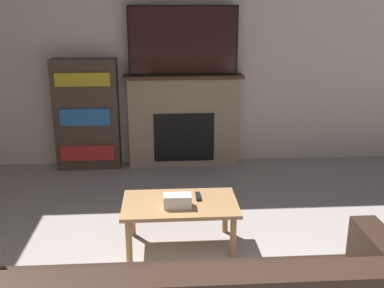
# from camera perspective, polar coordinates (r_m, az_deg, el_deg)

# --- Properties ---
(wall_back) EXTENTS (6.48, 0.06, 2.70)m
(wall_back) POSITION_cam_1_polar(r_m,az_deg,el_deg) (5.59, -0.27, 11.16)
(wall_back) COLOR beige
(wall_back) RESTS_ON ground_plane
(fireplace) EXTENTS (1.45, 0.28, 1.14)m
(fireplace) POSITION_cam_1_polar(r_m,az_deg,el_deg) (5.58, -1.08, 3.04)
(fireplace) COLOR tan
(fireplace) RESTS_ON ground_plane
(tv) EXTENTS (1.30, 0.03, 0.81)m
(tv) POSITION_cam_1_polar(r_m,az_deg,el_deg) (5.40, -1.13, 12.99)
(tv) COLOR black
(tv) RESTS_ON fireplace
(coffee_table) EXTENTS (0.94, 0.57, 0.40)m
(coffee_table) POSITION_cam_1_polar(r_m,az_deg,el_deg) (3.70, -1.53, -8.15)
(coffee_table) COLOR #A87A4C
(coffee_table) RESTS_ON ground_plane
(tissue_box) EXTENTS (0.22, 0.12, 0.10)m
(tissue_box) POSITION_cam_1_polar(r_m,az_deg,el_deg) (3.59, -1.86, -7.20)
(tissue_box) COLOR white
(tissue_box) RESTS_ON coffee_table
(remote_control) EXTENTS (0.04, 0.15, 0.02)m
(remote_control) POSITION_cam_1_polar(r_m,az_deg,el_deg) (3.76, 0.79, -6.66)
(remote_control) COLOR black
(remote_control) RESTS_ON coffee_table
(bookshelf) EXTENTS (0.77, 0.29, 1.34)m
(bookshelf) POSITION_cam_1_polar(r_m,az_deg,el_deg) (5.60, -13.21, 3.65)
(bookshelf) COLOR #4C3D2D
(bookshelf) RESTS_ON ground_plane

